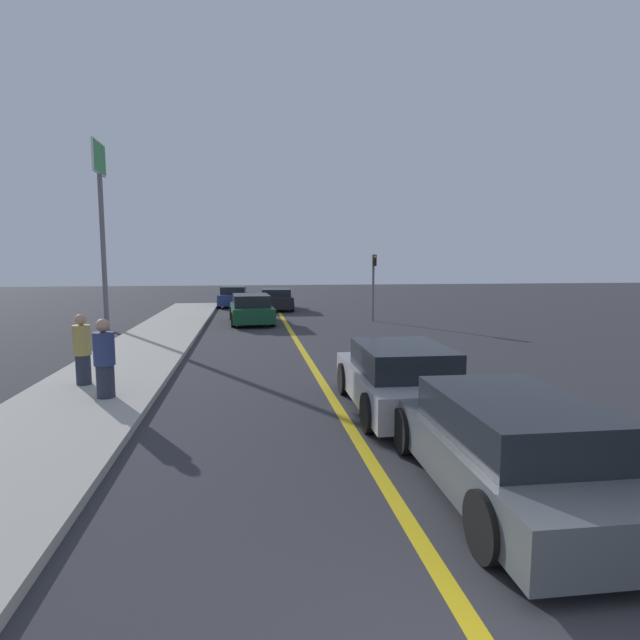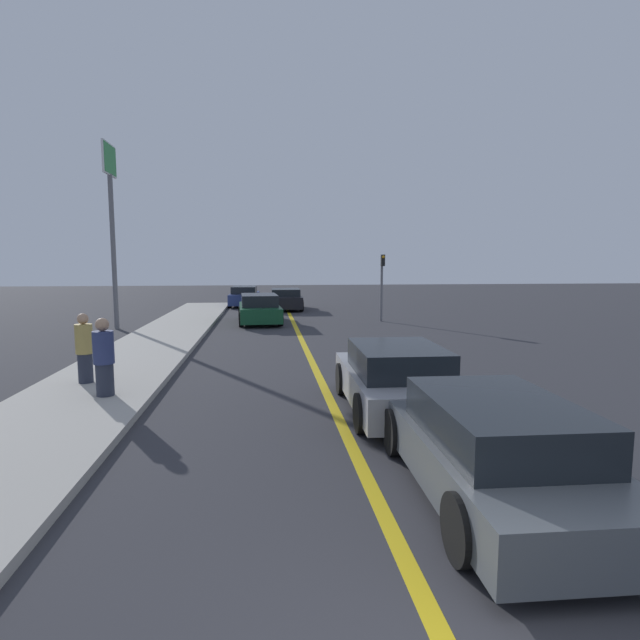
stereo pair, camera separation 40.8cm
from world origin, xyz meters
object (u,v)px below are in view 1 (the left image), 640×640
(car_ahead_center, at_px, (400,378))
(traffic_light, at_px, (374,280))
(car_parked_left_lot, at_px, (276,299))
(car_oncoming_far, at_px, (234,296))
(roadside_sign, at_px, (101,195))
(car_near_right_lane, at_px, (505,445))
(pedestrian_near_curb, at_px, (104,359))
(car_far_distant, at_px, (251,309))
(pedestrian_mid_group, at_px, (82,350))

(car_ahead_center, xyz_separation_m, traffic_light, (3.14, 14.47, 1.40))
(car_parked_left_lot, relative_size, car_oncoming_far, 0.95)
(car_oncoming_far, bearing_deg, roadside_sign, -112.94)
(car_parked_left_lot, bearing_deg, car_near_right_lane, -85.76)
(car_near_right_lane, height_order, pedestrian_near_curb, pedestrian_near_curb)
(car_far_distant, bearing_deg, traffic_light, -4.11)
(car_ahead_center, xyz_separation_m, roadside_sign, (-8.93, 13.03, 5.02))
(roadside_sign, bearing_deg, car_parked_left_lot, 46.49)
(car_far_distant, bearing_deg, car_ahead_center, -82.44)
(car_near_right_lane, height_order, traffic_light, traffic_light)
(car_parked_left_lot, bearing_deg, roadside_sign, -132.76)
(car_near_right_lane, relative_size, roadside_sign, 0.57)
(car_far_distant, relative_size, pedestrian_near_curb, 2.92)
(car_parked_left_lot, distance_m, pedestrian_near_curb, 20.38)
(car_ahead_center, height_order, roadside_sign, roadside_sign)
(pedestrian_mid_group, bearing_deg, car_far_distant, 72.43)
(car_ahead_center, height_order, traffic_light, traffic_light)
(traffic_light, height_order, roadside_sign, roadside_sign)
(pedestrian_near_curb, bearing_deg, car_ahead_center, -11.98)
(car_parked_left_lot, relative_size, pedestrian_mid_group, 2.76)
(car_ahead_center, relative_size, pedestrian_near_curb, 2.53)
(car_near_right_lane, xyz_separation_m, car_ahead_center, (-0.24, 3.63, 0.01))
(car_near_right_lane, distance_m, car_ahead_center, 3.64)
(pedestrian_near_curb, height_order, roadside_sign, roadside_sign)
(car_near_right_lane, distance_m, roadside_sign, 19.67)
(pedestrian_near_curb, relative_size, pedestrian_mid_group, 1.01)
(car_oncoming_far, bearing_deg, car_parked_left_lot, -45.27)
(car_far_distant, height_order, roadside_sign, roadside_sign)
(traffic_light, bearing_deg, roadside_sign, -173.22)
(car_oncoming_far, distance_m, pedestrian_mid_group, 21.64)
(car_near_right_lane, bearing_deg, car_far_distant, 100.62)
(car_far_distant, height_order, pedestrian_mid_group, pedestrian_mid_group)
(car_ahead_center, distance_m, pedestrian_near_curb, 5.96)
(roadside_sign, bearing_deg, car_oncoming_far, 65.00)
(car_ahead_center, height_order, pedestrian_mid_group, pedestrian_mid_group)
(pedestrian_near_curb, relative_size, traffic_light, 0.50)
(car_near_right_lane, bearing_deg, car_oncoming_far, 99.65)
(car_far_distant, relative_size, car_oncoming_far, 1.02)
(traffic_light, bearing_deg, car_oncoming_far, 126.55)
(car_ahead_center, distance_m, car_far_distant, 14.82)
(car_oncoming_far, distance_m, pedestrian_near_curb, 22.76)
(pedestrian_mid_group, relative_size, roadside_sign, 0.20)
(traffic_light, bearing_deg, car_near_right_lane, -99.11)
(car_oncoming_far, height_order, roadside_sign, roadside_sign)
(car_ahead_center, relative_size, car_far_distant, 0.87)
(car_far_distant, relative_size, pedestrian_mid_group, 2.96)
(car_ahead_center, distance_m, pedestrian_mid_group, 7.06)
(car_ahead_center, height_order, car_parked_left_lot, car_ahead_center)
(car_parked_left_lot, bearing_deg, pedestrian_near_curb, -102.15)
(car_oncoming_far, height_order, pedestrian_mid_group, pedestrian_mid_group)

